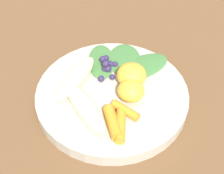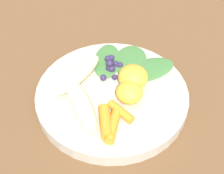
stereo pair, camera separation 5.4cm
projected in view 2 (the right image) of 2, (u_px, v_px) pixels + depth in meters
The scene contains 14 objects.
ground_plane at pixel (112, 100), 0.57m from camera, with size 2.40×2.40×0.00m, color brown.
bowl at pixel (112, 95), 0.56m from camera, with size 0.27×0.27×0.02m, color #B2AD9E.
banana_peeled_left at pixel (81, 104), 0.51m from camera, with size 0.12×0.03×0.03m, color beige.
banana_peeled_right at pixel (77, 75), 0.56m from camera, with size 0.12×0.03×0.03m, color beige.
orange_segment_near at pixel (133, 77), 0.55m from camera, with size 0.05×0.05×0.04m, color #F4A833.
orange_segment_far at pixel (129, 92), 0.53m from camera, with size 0.05×0.05×0.03m, color #F4A833.
carrot_front at pixel (106, 122), 0.49m from camera, with size 0.02×0.02×0.06m, color orange.
carrot_mid_left at pixel (113, 126), 0.49m from camera, with size 0.02×0.02×0.06m, color orange.
carrot_mid_right at pixel (121, 112), 0.51m from camera, with size 0.01×0.01×0.05m, color orange.
blueberry_pile at pixel (112, 66), 0.58m from camera, with size 0.05×0.05×0.02m.
coconut_shred_patch at pixel (123, 63), 0.60m from camera, with size 0.04×0.04×0.00m, color white.
kale_leaf_left at pixel (147, 70), 0.59m from camera, with size 0.11×0.06×0.01m, color #3D7038.
kale_leaf_right at pixel (130, 60), 0.61m from camera, with size 0.09×0.06×0.01m, color #3D7038.
kale_leaf_rear at pixel (107, 61), 0.60m from camera, with size 0.10×0.05×0.01m, color #3D7038.
Camera 2 is at (0.33, -0.19, 0.43)m, focal length 49.88 mm.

